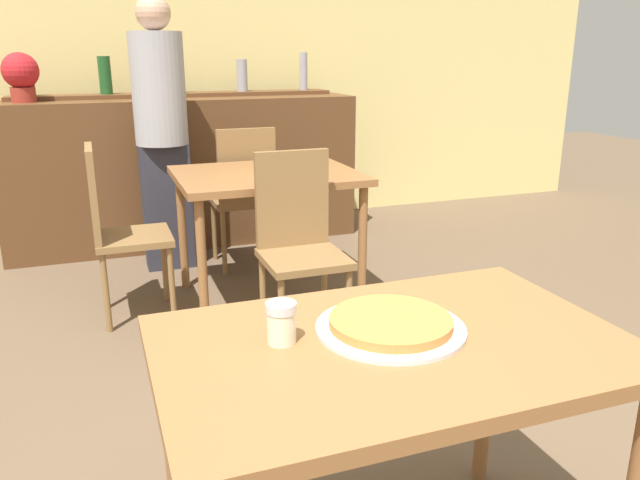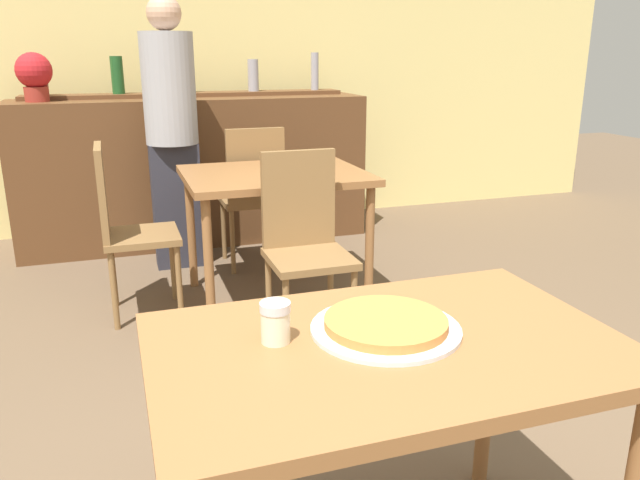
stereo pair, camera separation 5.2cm
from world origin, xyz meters
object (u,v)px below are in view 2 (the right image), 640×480
Objects in this scene: potted_plant at (34,74)px; person_standing at (172,125)px; chair_far_side_back at (253,189)px; pizza_tray at (386,325)px; cheese_shaker at (275,322)px; chair_far_side_front at (304,236)px; chair_far_side_left at (124,221)px.

person_standing is at bearing -32.24° from potted_plant.
chair_far_side_back is 2.71m from pizza_tray.
chair_far_side_back is 2.73m from cheese_shaker.
person_standing is (-0.49, 1.38, 0.41)m from chair_far_side_front.
chair_far_side_front is 1.16m from chair_far_side_back.
cheese_shaker is at bearing 78.62° from chair_far_side_back.
chair_far_side_front reaches higher than pizza_tray.
cheese_shaker is at bearing -171.50° from chair_far_side_left.
chair_far_side_left is 1.59m from potted_plant.
pizza_tray is at bearing 84.55° from chair_far_side_back.
person_standing reaches higher than cheese_shaker.
potted_plant reaches higher than chair_far_side_left.
potted_plant reaches higher than cheese_shaker.
cheese_shaker is at bearing -91.00° from person_standing.
chair_far_side_front is 1.57m from pizza_tray.
chair_far_side_front and chair_far_side_left have the same top height.
chair_far_side_left is at bearing 98.50° from cheese_shaker.
chair_far_side_left is 2.12m from cheese_shaker.
chair_far_side_back reaches higher than cheese_shaker.
cheese_shaker is 2.89m from person_standing.
cheese_shaker is 0.31× the size of potted_plant.
chair_far_side_back is at bearing 78.62° from cheese_shaker.
chair_far_side_left is (-0.85, 0.58, 0.00)m from chair_far_side_front.
cheese_shaker is 3.54m from potted_plant.
potted_plant is at bearing -29.59° from chair_far_side_back.
chair_far_side_front is at bearing 70.40° from cheese_shaker.
chair_far_side_back is at bearing 84.55° from pizza_tray.
potted_plant reaches higher than chair_far_side_back.
person_standing is at bearing 94.48° from pizza_tray.
chair_far_side_front is 2.53× the size of pizza_tray.
potted_plant is at bearing 19.79° from chair_far_side_left.
potted_plant is (-1.33, 1.91, 0.73)m from chair_far_side_front.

